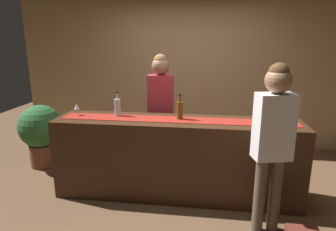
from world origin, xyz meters
name	(u,v)px	position (x,y,z in m)	size (l,w,h in m)	color
ground_plane	(176,193)	(0.00, 0.00, 0.00)	(10.00, 10.00, 0.00)	brown
back_wall	(189,64)	(0.00, 1.90, 1.45)	(6.00, 0.12, 2.90)	tan
bar_counter	(177,158)	(0.00, 0.00, 0.48)	(2.90, 0.60, 0.96)	#3D2314
counter_runner_cloth	(177,120)	(0.00, 0.00, 0.96)	(2.75, 0.28, 0.01)	maroon
wine_bottle_clear	(118,107)	(-0.74, 0.08, 1.07)	(0.07, 0.07, 0.30)	#B2C6C1
wine_bottle_amber	(180,110)	(0.03, 0.03, 1.07)	(0.07, 0.07, 0.30)	brown
wine_glass_near_customer	(258,113)	(0.92, 0.06, 1.06)	(0.07, 0.07, 0.14)	silver
wine_glass_mid_counter	(77,107)	(-1.25, 0.04, 1.06)	(0.07, 0.07, 0.14)	silver
bartender	(161,102)	(-0.28, 0.58, 1.04)	(0.35, 0.24, 1.69)	#26262B
customer_sipping	(273,133)	(0.96, -0.60, 1.04)	(0.38, 0.27, 1.68)	brown
potted_plant_tall	(41,131)	(-2.10, 0.59, 0.54)	(0.64, 0.64, 0.94)	brown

